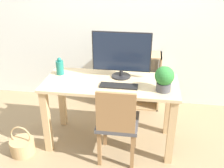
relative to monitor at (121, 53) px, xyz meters
The scene contains 10 objects.
ground_plane 1.02m from the monitor, 123.70° to the right, with size 10.00×10.00×0.00m, color #997F5B.
wall_back 0.94m from the monitor, 95.91° to the left, with size 8.00×0.05×2.60m.
desk 0.44m from the monitor, 123.70° to the right, with size 1.37×0.61×0.75m.
monitor is the anchor object (origin of this frame).
keyboard 0.35m from the monitor, 88.75° to the right, with size 0.37×0.12×0.02m.
vase 0.69m from the monitor, behind, with size 0.08×0.08×0.19m.
potted_plant 0.53m from the monitor, 31.41° to the right, with size 0.18×0.18×0.25m.
chair 0.70m from the monitor, 87.60° to the right, with size 0.40×0.40×0.84m.
bookshelf 0.96m from the monitor, 95.11° to the left, with size 0.76×0.28×0.77m.
basket 1.43m from the monitor, 154.09° to the right, with size 0.25×0.25×0.33m.
Camera 1 is at (0.37, -2.39, 1.89)m, focal length 42.00 mm.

